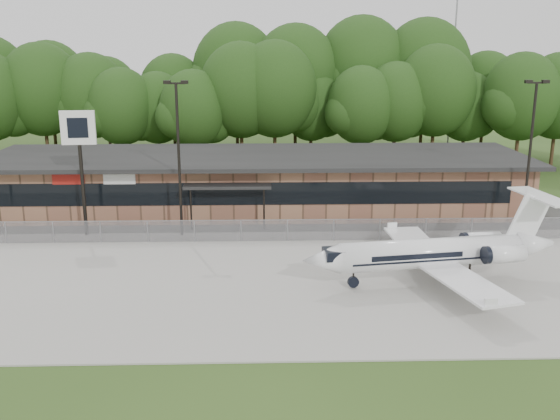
{
  "coord_description": "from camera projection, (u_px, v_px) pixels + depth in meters",
  "views": [
    {
      "loc": [
        0.42,
        -23.57,
        12.26
      ],
      "look_at": [
        1.43,
        12.0,
        2.94
      ],
      "focal_mm": 40.0,
      "sensor_mm": 36.0,
      "label": 1
    }
  ],
  "objects": [
    {
      "name": "ground",
      "position": [
        254.0,
        352.0,
        25.89
      ],
      "size": [
        160.0,
        160.0,
        0.0
      ],
      "primitive_type": "plane",
      "color": "#2A4418",
      "rests_on": "ground"
    },
    {
      "name": "apron",
      "position": [
        256.0,
        281.0,
        33.61
      ],
      "size": [
        64.0,
        18.0,
        0.08
      ],
      "primitive_type": "cube",
      "color": "#9E9B93",
      "rests_on": "ground"
    },
    {
      "name": "parking_lot",
      "position": [
        257.0,
        223.0,
        44.73
      ],
      "size": [
        50.0,
        9.0,
        0.06
      ],
      "primitive_type": "cube",
      "color": "#383835",
      "rests_on": "ground"
    },
    {
      "name": "terminal",
      "position": [
        257.0,
        181.0,
        48.48
      ],
      "size": [
        41.0,
        11.65,
        4.3
      ],
      "color": "#936649",
      "rests_on": "ground"
    },
    {
      "name": "fence",
      "position": [
        257.0,
        231.0,
        40.19
      ],
      "size": [
        46.0,
        0.04,
        1.52
      ],
      "color": "gray",
      "rests_on": "ground"
    },
    {
      "name": "treeline",
      "position": [
        258.0,
        94.0,
        64.59
      ],
      "size": [
        72.0,
        12.0,
        15.0
      ],
      "primitive_type": null,
      "color": "#193310",
      "rests_on": "ground"
    },
    {
      "name": "radio_mast",
      "position": [
        454.0,
        45.0,
        69.73
      ],
      "size": [
        0.2,
        0.2,
        25.0
      ],
      "primitive_type": "cylinder",
      "color": "gray",
      "rests_on": "ground"
    },
    {
      "name": "light_pole_mid",
      "position": [
        178.0,
        148.0,
        40.19
      ],
      "size": [
        1.55,
        0.3,
        10.23
      ],
      "color": "black",
      "rests_on": "ground"
    },
    {
      "name": "light_pole_right",
      "position": [
        531.0,
        146.0,
        40.82
      ],
      "size": [
        1.55,
        0.3,
        10.23
      ],
      "color": "black",
      "rests_on": "ground"
    },
    {
      "name": "business_jet",
      "position": [
        439.0,
        254.0,
        32.89
      ],
      "size": [
        14.06,
        12.59,
        4.73
      ],
      "rotation": [
        0.0,
        0.0,
        0.15
      ],
      "color": "white",
      "rests_on": "ground"
    },
    {
      "name": "pole_sign",
      "position": [
        79.0,
        141.0,
        40.19
      ],
      "size": [
        2.2,
        0.42,
        8.33
      ],
      "rotation": [
        0.0,
        0.0,
        0.08
      ],
      "color": "black",
      "rests_on": "ground"
    }
  ]
}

